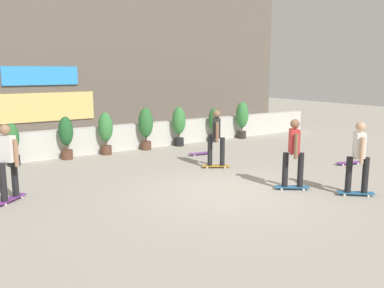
{
  "coord_description": "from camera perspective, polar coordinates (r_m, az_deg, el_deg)",
  "views": [
    {
      "loc": [
        -5.77,
        -7.24,
        2.82
      ],
      "look_at": [
        0.0,
        1.5,
        0.9
      ],
      "focal_mm": 37.88,
      "sensor_mm": 36.0,
      "label": 1
    }
  ],
  "objects": [
    {
      "name": "ground_plane",
      "position": [
        9.68,
        4.93,
        -6.59
      ],
      "size": [
        48.0,
        48.0,
        0.0
      ],
      "primitive_type": "plane",
      "color": "#A8A093"
    },
    {
      "name": "planter_wall",
      "position": [
        14.64,
        -9.76,
        0.92
      ],
      "size": [
        18.0,
        0.4,
        0.9
      ],
      "primitive_type": "cube",
      "color": "beige",
      "rests_on": "ground"
    },
    {
      "name": "building_backdrop",
      "position": [
        18.18,
        -15.24,
        11.39
      ],
      "size": [
        20.0,
        2.08,
        6.5
      ],
      "color": "#60564C",
      "rests_on": "ground"
    },
    {
      "name": "potted_plant_1",
      "position": [
        13.13,
        -23.97,
        0.21
      ],
      "size": [
        0.41,
        0.41,
        1.28
      ],
      "color": "black",
      "rests_on": "ground"
    },
    {
      "name": "potted_plant_2",
      "position": [
        13.46,
        -17.31,
        1.21
      ],
      "size": [
        0.45,
        0.45,
        1.38
      ],
      "color": "brown",
      "rests_on": "ground"
    },
    {
      "name": "potted_plant_3",
      "position": [
        13.87,
        -12.07,
        1.89
      ],
      "size": [
        0.48,
        0.48,
        1.43
      ],
      "color": "brown",
      "rests_on": "ground"
    },
    {
      "name": "potted_plant_4",
      "position": [
        14.47,
        -6.52,
        2.62
      ],
      "size": [
        0.52,
        0.52,
        1.51
      ],
      "color": "brown",
      "rests_on": "ground"
    },
    {
      "name": "potted_plant_5",
      "position": [
        15.14,
        -1.86,
        2.92
      ],
      "size": [
        0.5,
        0.5,
        1.47
      ],
      "color": "black",
      "rests_on": "ground"
    },
    {
      "name": "potted_plant_6",
      "position": [
        16.06,
        3.1,
        2.98
      ],
      "size": [
        0.43,
        0.43,
        1.34
      ],
      "color": "black",
      "rests_on": "ground"
    },
    {
      "name": "potted_plant_7",
      "position": [
        16.94,
        7.07,
        3.76
      ],
      "size": [
        0.52,
        0.52,
        1.52
      ],
      "color": "#2D2823",
      "rests_on": "ground"
    },
    {
      "name": "skater_by_wall_right",
      "position": [
        11.68,
        3.45,
        1.11
      ],
      "size": [
        0.78,
        0.59,
        1.7
      ],
      "color": "#BF8C26",
      "rests_on": "ground"
    },
    {
      "name": "skater_mid_plaza",
      "position": [
        9.49,
        -24.56,
        -1.99
      ],
      "size": [
        0.74,
        0.68,
        1.7
      ],
      "color": "#72338C",
      "rests_on": "ground"
    },
    {
      "name": "skater_foreground",
      "position": [
        9.82,
        14.13,
        -0.96
      ],
      "size": [
        0.77,
        0.63,
        1.7
      ],
      "color": "#266699",
      "rests_on": "ground"
    },
    {
      "name": "skater_far_left",
      "position": [
        9.8,
        22.39,
        -1.46
      ],
      "size": [
        0.74,
        0.67,
        1.7
      ],
      "color": "#266699",
      "rests_on": "ground"
    },
    {
      "name": "skateboard_near_camera",
      "position": [
        13.61,
        1.17,
        -1.3
      ],
      "size": [
        0.82,
        0.28,
        0.08
      ],
      "color": "#72338C",
      "rests_on": "ground"
    },
    {
      "name": "skateboard_aside",
      "position": [
        13.12,
        21.21,
        -2.46
      ],
      "size": [
        0.82,
        0.43,
        0.08
      ],
      "color": "#72338C",
      "rests_on": "ground"
    }
  ]
}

